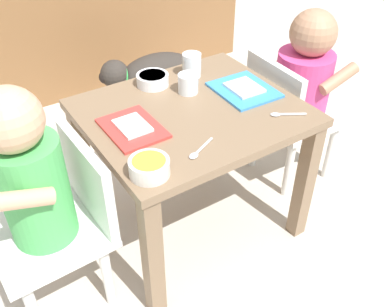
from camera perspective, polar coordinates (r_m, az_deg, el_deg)
The scene contains 13 objects.
ground_plane at distance 1.52m, azimuth 0.00°, elevation -8.79°, with size 7.00×7.00×0.00m, color beige.
dining_table at distance 1.28m, azimuth 0.00°, elevation 2.72°, with size 0.59×0.51×0.45m.
seated_child_left at distance 1.09m, azimuth -19.43°, elevation -3.94°, with size 0.29×0.29×0.68m.
seated_child_right at distance 1.54m, azimuth 14.04°, elevation 9.23°, with size 0.29×0.29×0.63m.
dog at distance 1.93m, azimuth -5.19°, elevation 10.15°, with size 0.44×0.21×0.32m.
food_tray_left at distance 1.15m, azimuth -7.66°, elevation 3.26°, with size 0.14×0.18×0.02m.
food_tray_right at distance 1.32m, azimuth 6.92°, elevation 8.22°, with size 0.17×0.19×0.02m.
water_cup_left at distance 1.30m, azimuth -0.51°, elevation 8.97°, with size 0.06×0.06×0.06m.
water_cup_right at distance 1.39m, azimuth -0.04°, elevation 11.26°, with size 0.06×0.06×0.07m.
cereal_bowl_left_side at distance 1.35m, azimuth -5.15°, elevation 9.60°, with size 0.10×0.10×0.03m.
veggie_bowl_near at distance 0.99m, azimuth -5.59°, elevation -1.75°, with size 0.09×0.09×0.04m.
spoon_by_left_tray at distance 1.23m, azimuth 11.95°, elevation 5.02°, with size 0.09×0.06×0.01m.
spoon_by_right_tray at distance 1.07m, azimuth 0.93°, elevation 0.40°, with size 0.10×0.05×0.01m.
Camera 1 is at (-0.57, -0.88, 1.10)m, focal length 40.94 mm.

